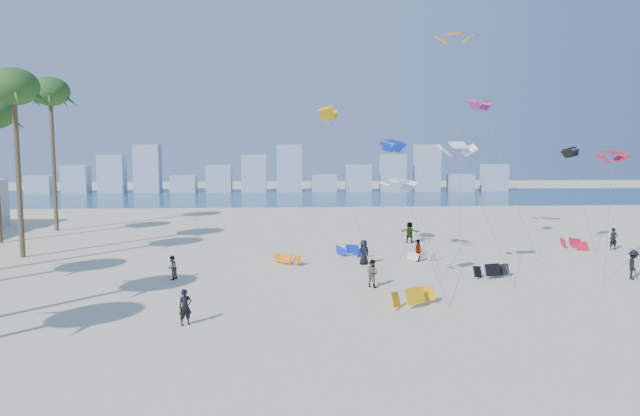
{
  "coord_description": "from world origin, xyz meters",
  "views": [
    {
      "loc": [
        0.64,
        -24.08,
        9.02
      ],
      "look_at": [
        3.0,
        16.0,
        4.5
      ],
      "focal_mm": 33.48,
      "sensor_mm": 36.0,
      "label": 1
    }
  ],
  "objects": [
    {
      "name": "ocean",
      "position": [
        0.0,
        72.0,
        0.01
      ],
      "size": [
        220.0,
        220.0,
        0.0
      ],
      "primitive_type": "plane",
      "color": "navy",
      "rests_on": "ground"
    },
    {
      "name": "grounded_kites",
      "position": [
        10.87,
        16.26,
        0.43
      ],
      "size": [
        26.6,
        19.46,
        0.98
      ],
      "color": "orange",
      "rests_on": "ground"
    },
    {
      "name": "distant_skyline",
      "position": [
        -1.19,
        82.0,
        3.09
      ],
      "size": [
        85.0,
        3.0,
        8.4
      ],
      "color": "#9EADBF",
      "rests_on": "ground"
    },
    {
      "name": "flying_kites",
      "position": [
        13.74,
        19.69,
        10.64
      ],
      "size": [
        29.3,
        22.13,
        18.62
      ],
      "color": "white",
      "rests_on": "ground"
    },
    {
      "name": "ground",
      "position": [
        0.0,
        0.0,
        0.0
      ],
      "size": [
        220.0,
        220.0,
        0.0
      ],
      "primitive_type": "plane",
      "color": "beige",
      "rests_on": "ground"
    },
    {
      "name": "kitesurfers_far",
      "position": [
        13.19,
        19.73,
        0.91
      ],
      "size": [
        35.43,
        16.11,
        1.93
      ],
      "color": "black",
      "rests_on": "ground"
    },
    {
      "name": "kitesurfer_mid",
      "position": [
        5.99,
        11.91,
        0.87
      ],
      "size": [
        1.07,
        1.06,
        1.74
      ],
      "primitive_type": "imported",
      "rotation": [
        0.0,
        0.0,
        2.4
      ],
      "color": "gray",
      "rests_on": "ground"
    },
    {
      "name": "kitesurfer_near",
      "position": [
        -4.3,
        4.79,
        0.9
      ],
      "size": [
        0.78,
        0.68,
        1.8
      ],
      "primitive_type": "imported",
      "rotation": [
        0.0,
        0.0,
        0.47
      ],
      "color": "black",
      "rests_on": "ground"
    }
  ]
}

